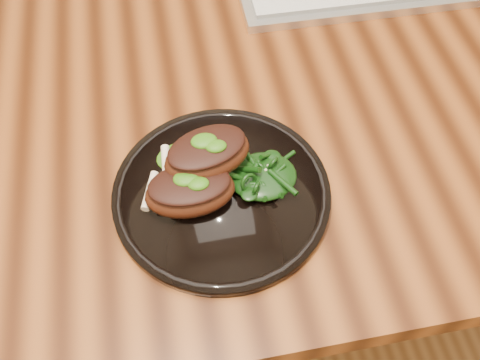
# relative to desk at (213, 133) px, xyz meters

# --- Properties ---
(desk) EXTENTS (1.60, 0.80, 0.75)m
(desk) POSITION_rel_desk_xyz_m (0.00, 0.00, 0.00)
(desk) COLOR #361606
(desk) RESTS_ON ground
(plate) EXTENTS (0.29, 0.29, 0.02)m
(plate) POSITION_rel_desk_xyz_m (-0.01, -0.18, 0.09)
(plate) COLOR black
(plate) RESTS_ON desk
(lamb_chop_front) EXTENTS (0.12, 0.08, 0.05)m
(lamb_chop_front) POSITION_rel_desk_xyz_m (-0.06, -0.19, 0.12)
(lamb_chop_front) COLOR #411A0C
(lamb_chop_front) RESTS_ON plate
(lamb_chop_back) EXTENTS (0.13, 0.10, 0.05)m
(lamb_chop_back) POSITION_rel_desk_xyz_m (-0.03, -0.15, 0.14)
(lamb_chop_back) COLOR #411A0C
(lamb_chop_back) RESTS_ON plate
(herb_smear) EXTENTS (0.09, 0.06, 0.01)m
(herb_smear) POSITION_rel_desk_xyz_m (-0.05, -0.12, 0.10)
(herb_smear) COLOR #1C4E08
(herb_smear) RESTS_ON plate
(greens_heap) EXTENTS (0.09, 0.08, 0.03)m
(greens_heap) POSITION_rel_desk_xyz_m (0.04, -0.18, 0.11)
(greens_heap) COLOR black
(greens_heap) RESTS_ON plate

